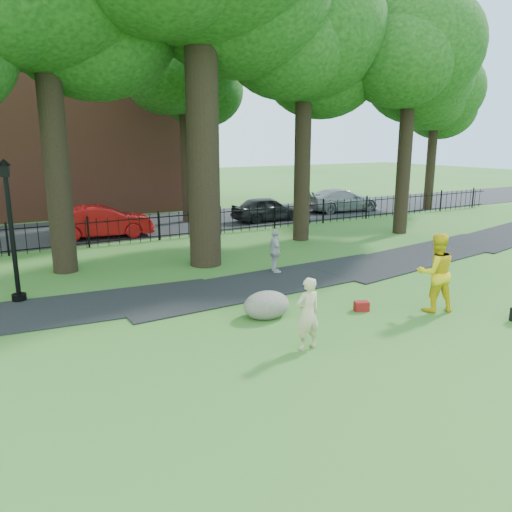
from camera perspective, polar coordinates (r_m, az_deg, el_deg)
ground at (r=12.13m, az=8.06°, el=-8.11°), size 120.00×120.00×0.00m
footpath at (r=15.70m, az=2.25°, el=-2.97°), size 36.07×3.85×0.03m
street at (r=26.20m, az=-13.85°, el=3.29°), size 80.00×7.00×0.02m
iron_fence at (r=22.33m, az=-11.05°, el=3.30°), size 44.00×0.04×1.20m
brick_building at (r=33.03m, az=-25.42°, el=14.90°), size 18.00×8.00×12.00m
tree_row at (r=19.20m, az=-6.71°, el=24.53°), size 26.82×7.96×12.42m
woman at (r=10.68m, az=5.93°, el=-6.55°), size 0.58×0.38×1.58m
man at (r=13.66m, az=19.85°, el=-1.78°), size 1.22×1.10×2.06m
pedestrian at (r=16.55m, az=2.21°, el=0.56°), size 0.56×0.94×1.49m
boulder at (r=12.61m, az=1.21°, el=-5.39°), size 1.29×1.01×0.72m
lamppost at (r=14.90m, az=-26.12°, el=2.29°), size 0.38×0.38×3.88m
red_bag at (r=13.38m, az=11.97°, el=-5.63°), size 0.43×0.36×0.25m
red_sedan at (r=23.55m, az=-17.17°, el=3.77°), size 4.56×2.08×1.45m
grey_car at (r=27.08m, az=1.27°, el=5.42°), size 3.91×1.60×1.33m
silver_car at (r=31.04m, az=9.75°, el=6.29°), size 4.88×2.34×1.37m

